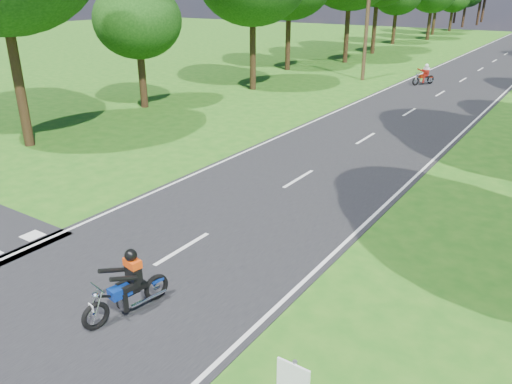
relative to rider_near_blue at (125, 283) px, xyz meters
The scene contains 6 objects.
ground 1.32m from the rider_near_blue, 144.28° to the left, with size 160.00×160.00×0.00m, color #215D15.
main_road 50.66m from the rider_near_blue, 91.02° to the left, with size 7.00×140.00×0.02m, color black.
road_markings 48.79m from the rider_near_blue, 91.22° to the left, with size 7.40×140.00×0.01m.
telegraph_pole 29.66m from the rider_near_blue, 103.54° to the left, with size 1.20×0.26×8.00m.
rider_near_blue is the anchor object (origin of this frame).
rider_far_red 29.25m from the rider_near_blue, 95.36° to the left, with size 0.55×1.66×1.38m, color maroon, non-canonical shape.
Camera 1 is at (7.77, -6.22, 6.17)m, focal length 35.00 mm.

